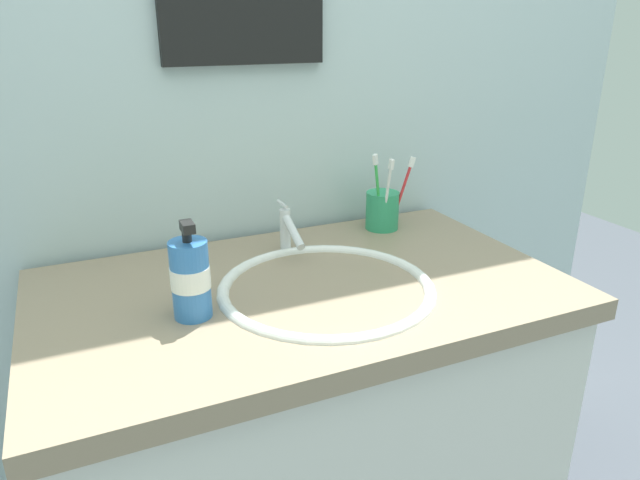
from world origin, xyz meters
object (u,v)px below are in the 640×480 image
object	(u,v)px
faucet	(288,229)
toothbrush_white	(387,191)
soap_dispenser	(190,278)
toothbrush_red	(403,188)
toothbrush_cup	(382,210)
toothbrush_green	(378,188)

from	to	relation	value
faucet	toothbrush_white	distance (m)	0.26
faucet	toothbrush_white	xyz separation A→B (m)	(0.26, 0.02, 0.05)
toothbrush_white	soap_dispenser	size ratio (longest dim) A/B	1.02
toothbrush_red	soap_dispenser	world-z (taller)	toothbrush_red
faucet	toothbrush_cup	bearing A→B (deg)	11.69
soap_dispenser	toothbrush_cup	bearing A→B (deg)	26.41
toothbrush_green	toothbrush_cup	bearing A→B (deg)	39.01
toothbrush_green	toothbrush_red	xyz separation A→B (m)	(0.07, -0.00, -0.01)
toothbrush_cup	toothbrush_white	bearing A→B (deg)	-106.32
soap_dispenser	toothbrush_red	bearing A→B (deg)	22.46
toothbrush_green	soap_dispenser	world-z (taller)	toothbrush_green
faucet	soap_dispenser	bearing A→B (deg)	-141.33
toothbrush_cup	soap_dispenser	size ratio (longest dim) A/B	0.52
toothbrush_red	soap_dispenser	size ratio (longest dim) A/B	1.00
toothbrush_white	soap_dispenser	xyz separation A→B (m)	(-0.52, -0.22, -0.04)
toothbrush_red	toothbrush_white	size ratio (longest dim) A/B	0.98
toothbrush_cup	toothbrush_red	xyz separation A→B (m)	(0.04, -0.03, 0.06)
toothbrush_green	soap_dispenser	size ratio (longest dim) A/B	1.09
soap_dispenser	toothbrush_green	bearing A→B (deg)	25.58
toothbrush_green	faucet	bearing A→B (deg)	-172.25
toothbrush_red	toothbrush_green	bearing A→B (deg)	176.14
toothbrush_cup	toothbrush_white	size ratio (longest dim) A/B	0.51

